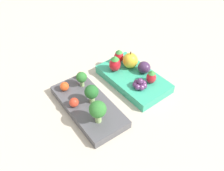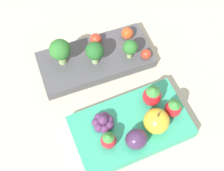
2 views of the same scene
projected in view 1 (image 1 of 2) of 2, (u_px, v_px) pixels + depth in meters
name	position (u px, v px, depth m)	size (l,w,h in m)	color
ground_plane	(109.00, 93.00, 0.71)	(4.00, 4.00, 0.00)	#BCB29E
bento_box_savoury	(88.00, 106.00, 0.66)	(0.24, 0.13, 0.02)	#4C4C51
bento_box_fruit	(133.00, 79.00, 0.73)	(0.22, 0.13, 0.03)	#33A87F
broccoli_floret_0	(82.00, 78.00, 0.68)	(0.03, 0.03, 0.05)	#93B770
broccoli_floret_1	(98.00, 110.00, 0.58)	(0.04, 0.04, 0.06)	#93B770
broccoli_floret_2	(92.00, 92.00, 0.63)	(0.04, 0.04, 0.06)	#93B770
cherry_tomato_0	(64.00, 86.00, 0.68)	(0.03, 0.03, 0.03)	#DB4C1E
cherry_tomato_1	(81.00, 75.00, 0.71)	(0.02, 0.02, 0.02)	red
cherry_tomato_2	(74.00, 102.00, 0.63)	(0.02, 0.02, 0.02)	red
apple	(130.00, 60.00, 0.74)	(0.05, 0.05, 0.05)	gold
strawberry_0	(151.00, 77.00, 0.69)	(0.03, 0.03, 0.04)	red
strawberry_1	(115.00, 64.00, 0.73)	(0.03, 0.03, 0.05)	red
strawberry_2	(119.00, 56.00, 0.76)	(0.03, 0.03, 0.04)	red
plum	(144.00, 67.00, 0.72)	(0.04, 0.04, 0.04)	#42284C
grape_cluster	(140.00, 84.00, 0.68)	(0.04, 0.04, 0.03)	#562D5B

